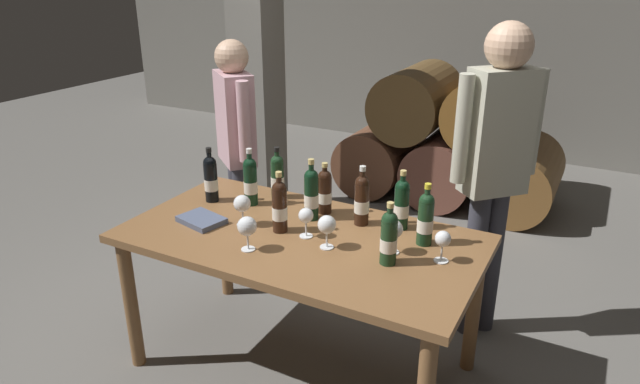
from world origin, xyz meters
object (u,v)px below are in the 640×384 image
wine_bottle_0 (211,178)px  wine_glass_3 (242,204)px  wine_bottle_5 (389,237)px  wine_glass_4 (327,225)px  wine_glass_0 (443,240)px  wine_bottle_7 (277,176)px  wine_bottle_9 (250,181)px  sommelier_presenting (495,157)px  wine_bottle_3 (426,218)px  wine_bottle_4 (362,199)px  wine_bottle_8 (311,194)px  tasting_notebook (202,220)px  taster_seated_left (236,139)px  wine_glass_2 (393,230)px  wine_bottle_6 (325,191)px  dining_table (301,252)px  wine_bottle_2 (280,206)px  wine_bottle_1 (402,204)px  wine_glass_1 (247,227)px  wine_glass_5 (306,217)px

wine_bottle_0 → wine_glass_3: (0.33, -0.18, -0.02)m
wine_bottle_5 → wine_glass_4: bearing=179.4°
wine_glass_0 → wine_bottle_7: bearing=164.3°
wine_bottle_9 → sommelier_presenting: bearing=25.7°
wine_bottle_3 → wine_bottle_4: (-0.34, 0.06, 0.00)m
wine_bottle_8 → tasting_notebook: 0.56m
wine_glass_3 → taster_seated_left: taster_seated_left is taller
wine_bottle_7 → wine_glass_0: bearing=-15.7°
wine_bottle_4 → wine_bottle_7: wine_bottle_4 is taller
wine_glass_2 → wine_glass_0: bearing=6.8°
wine_bottle_4 → wine_bottle_6: wine_bottle_4 is taller
wine_glass_0 → taster_seated_left: size_ratio=0.09×
dining_table → tasting_notebook: 0.53m
wine_bottle_5 → wine_glass_2: (-0.02, 0.10, -0.01)m
wine_bottle_0 → wine_bottle_2: bearing=-15.5°
dining_table → wine_bottle_2: wine_bottle_2 is taller
wine_bottle_2 → wine_bottle_5: size_ratio=1.07×
wine_bottle_1 → wine_glass_1: bearing=-134.6°
dining_table → wine_bottle_8: 0.30m
wine_bottle_4 → sommelier_presenting: (0.52, 0.50, 0.15)m
wine_bottle_8 → wine_bottle_1: bearing=13.9°
dining_table → taster_seated_left: taster_seated_left is taller
wine_bottle_1 → wine_glass_4: wine_bottle_1 is taller
wine_glass_5 → wine_bottle_7: bearing=137.0°
wine_glass_1 → wine_glass_2: 0.65m
wine_bottle_6 → wine_glass_0: wine_bottle_6 is taller
wine_bottle_3 → wine_bottle_7: (-0.89, 0.16, -0.00)m
wine_glass_0 → wine_bottle_6: bearing=162.0°
dining_table → wine_glass_3: 0.37m
dining_table → wine_glass_3: bearing=-173.5°
wine_bottle_6 → wine_bottle_9: wine_bottle_9 is taller
wine_bottle_4 → wine_glass_4: bearing=-96.5°
wine_bottle_6 → wine_glass_2: (0.47, -0.25, -0.01)m
wine_bottle_0 → wine_bottle_3: wine_bottle_0 is taller
wine_bottle_0 → wine_bottle_2: size_ratio=0.99×
wine_bottle_5 → sommelier_presenting: sommelier_presenting is taller
wine_bottle_7 → wine_glass_2: 0.85m
dining_table → wine_bottle_6: (-0.02, 0.29, 0.21)m
wine_glass_2 → taster_seated_left: bearing=153.0°
wine_bottle_3 → wine_glass_5: wine_bottle_3 is taller
wine_bottle_1 → wine_glass_2: wine_bottle_1 is taller
wine_bottle_0 → wine_bottle_3: 1.18m
wine_bottle_1 → wine_bottle_7: bearing=176.0°
wine_glass_4 → wine_glass_1: bearing=-148.8°
wine_bottle_6 → wine_bottle_2: bearing=-106.7°
wine_glass_3 → wine_glass_5: wine_glass_3 is taller
wine_bottle_3 → wine_glass_3: size_ratio=1.88×
wine_bottle_9 → tasting_notebook: wine_bottle_9 is taller
wine_bottle_5 → wine_glass_3: bearing=178.4°
wine_glass_5 → taster_seated_left: bearing=141.8°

